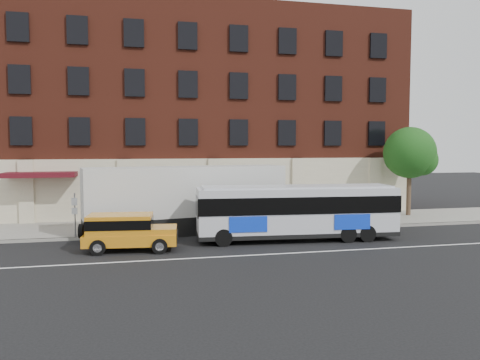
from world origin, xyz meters
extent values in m
plane|color=black|center=(0.00, 0.00, 0.00)|extent=(120.00, 120.00, 0.00)
cube|color=gray|center=(0.00, 9.00, 0.07)|extent=(60.00, 6.00, 0.15)
cube|color=gray|center=(0.00, 6.00, 0.07)|extent=(60.00, 0.25, 0.15)
cube|color=silver|center=(0.00, 0.50, 0.01)|extent=(60.00, 0.12, 0.01)
cube|color=#5D2216|center=(0.00, 17.00, 7.65)|extent=(30.00, 10.00, 15.00)
cube|color=beige|center=(0.00, 11.85, 2.15)|extent=(30.00, 0.35, 4.00)
cube|color=#480C14|center=(-11.00, 11.00, 3.25)|extent=(4.20, 2.20, 0.30)
cube|color=beige|center=(-12.00, 11.75, 2.15)|extent=(0.90, 0.55, 4.00)
cube|color=beige|center=(-6.00, 11.75, 2.15)|extent=(0.90, 0.55, 4.00)
cube|color=beige|center=(0.00, 11.75, 2.15)|extent=(0.90, 0.55, 4.00)
cube|color=beige|center=(6.00, 11.75, 2.15)|extent=(0.90, 0.55, 4.00)
cube|color=beige|center=(12.00, 11.75, 2.15)|extent=(0.90, 0.55, 4.00)
cube|color=black|center=(-12.25, 11.92, 5.95)|extent=(1.30, 0.20, 1.80)
cube|color=black|center=(-8.75, 11.92, 5.95)|extent=(1.30, 0.20, 1.80)
cube|color=black|center=(-5.25, 11.92, 5.95)|extent=(1.30, 0.20, 1.80)
cube|color=black|center=(-1.75, 11.92, 5.95)|extent=(1.30, 0.20, 1.80)
cube|color=black|center=(1.75, 11.92, 5.95)|extent=(1.30, 0.20, 1.80)
cube|color=black|center=(5.25, 11.92, 5.95)|extent=(1.30, 0.20, 1.80)
cube|color=black|center=(8.75, 11.92, 5.95)|extent=(1.30, 0.20, 1.80)
cube|color=black|center=(12.25, 11.92, 5.95)|extent=(1.30, 0.20, 1.80)
cube|color=black|center=(-12.25, 11.92, 9.15)|extent=(1.30, 0.20, 1.80)
cube|color=black|center=(-8.75, 11.92, 9.15)|extent=(1.30, 0.20, 1.80)
cube|color=black|center=(-5.25, 11.92, 9.15)|extent=(1.30, 0.20, 1.80)
cube|color=black|center=(-1.75, 11.92, 9.15)|extent=(1.30, 0.20, 1.80)
cube|color=black|center=(1.75, 11.92, 9.15)|extent=(1.30, 0.20, 1.80)
cube|color=black|center=(5.25, 11.92, 9.15)|extent=(1.30, 0.20, 1.80)
cube|color=black|center=(8.75, 11.92, 9.15)|extent=(1.30, 0.20, 1.80)
cube|color=black|center=(12.25, 11.92, 9.15)|extent=(1.30, 0.20, 1.80)
cube|color=black|center=(-12.25, 11.92, 12.35)|extent=(1.30, 0.20, 1.80)
cube|color=black|center=(-8.75, 11.92, 12.35)|extent=(1.30, 0.20, 1.80)
cube|color=black|center=(-5.25, 11.92, 12.35)|extent=(1.30, 0.20, 1.80)
cube|color=black|center=(-1.75, 11.92, 12.35)|extent=(1.30, 0.20, 1.80)
cube|color=black|center=(1.75, 11.92, 12.35)|extent=(1.30, 0.20, 1.80)
cube|color=black|center=(5.25, 11.92, 12.35)|extent=(1.30, 0.20, 1.80)
cube|color=black|center=(8.75, 11.92, 12.35)|extent=(1.30, 0.20, 1.80)
cube|color=black|center=(12.25, 11.92, 12.35)|extent=(1.30, 0.20, 1.80)
cube|color=black|center=(-10.50, 11.78, 1.75)|extent=(2.60, 0.15, 2.80)
cube|color=black|center=(-4.50, 11.78, 1.75)|extent=(2.60, 0.15, 2.80)
cube|color=black|center=(1.50, 11.78, 1.75)|extent=(2.60, 0.15, 2.80)
cube|color=black|center=(7.50, 11.78, 1.75)|extent=(2.60, 0.15, 2.80)
cylinder|color=slate|center=(-8.50, 6.20, 1.25)|extent=(0.07, 0.07, 2.50)
cube|color=silver|center=(-8.50, 6.05, 2.05)|extent=(0.30, 0.03, 0.40)
cube|color=silver|center=(-8.50, 6.05, 1.55)|extent=(0.30, 0.03, 0.35)
cylinder|color=#38261C|center=(13.50, 9.50, 1.65)|extent=(0.32, 0.32, 3.00)
sphere|color=#164513|center=(13.50, 9.50, 4.55)|extent=(3.60, 3.60, 3.60)
sphere|color=#164513|center=(14.20, 9.10, 4.05)|extent=(2.20, 2.20, 2.20)
sphere|color=#164513|center=(12.90, 9.90, 4.15)|extent=(2.00, 2.00, 2.00)
cube|color=#BABCC5|center=(3.00, 3.37, 1.56)|extent=(10.66, 2.98, 2.50)
cube|color=black|center=(3.00, 3.37, 0.39)|extent=(10.70, 3.02, 0.22)
cube|color=#BABCC5|center=(3.00, 3.37, 2.85)|extent=(10.11, 2.68, 0.11)
cube|color=black|center=(3.00, 3.37, 1.97)|extent=(10.73, 3.05, 0.88)
cube|color=#0D33CB|center=(0.12, 2.47, 1.10)|extent=(1.93, 0.18, 0.79)
cube|color=#0D33CB|center=(5.71, 4.30, 1.10)|extent=(1.93, 0.18, 0.79)
cylinder|color=black|center=(-1.10, 2.69, 0.44)|extent=(0.89, 0.33, 0.88)
cylinder|color=black|center=(-0.95, 4.67, 0.44)|extent=(0.89, 0.33, 0.88)
cylinder|color=black|center=(5.37, 2.20, 0.44)|extent=(0.89, 0.33, 0.88)
cylinder|color=black|center=(5.52, 4.18, 0.44)|extent=(0.89, 0.33, 0.88)
cylinder|color=black|center=(6.42, 2.12, 0.44)|extent=(0.89, 0.33, 0.88)
cylinder|color=black|center=(6.57, 4.10, 0.44)|extent=(0.89, 0.33, 0.88)
cube|color=orange|center=(-5.58, 2.74, 0.58)|extent=(4.49, 2.27, 0.54)
cube|color=orange|center=(-6.07, 2.79, 1.30)|extent=(3.14, 2.08, 0.90)
cube|color=black|center=(-6.07, 2.79, 1.35)|extent=(3.18, 2.12, 0.45)
cube|color=orange|center=(-4.10, 2.57, 0.99)|extent=(1.53, 1.85, 0.27)
cube|color=black|center=(-3.41, 2.50, 0.63)|extent=(0.21, 1.44, 0.49)
cylinder|color=black|center=(-7.85, 2.99, 0.99)|extent=(0.27, 0.70, 0.68)
cylinder|color=black|center=(-4.29, 1.71, 0.36)|extent=(0.74, 0.33, 0.72)
cylinder|color=silver|center=(-4.29, 1.71, 0.36)|extent=(0.42, 0.31, 0.40)
cylinder|color=black|center=(-4.09, 3.46, 0.36)|extent=(0.74, 0.33, 0.72)
cylinder|color=silver|center=(-4.09, 3.46, 0.36)|extent=(0.42, 0.31, 0.40)
cylinder|color=black|center=(-7.06, 2.02, 0.36)|extent=(0.74, 0.33, 0.72)
cylinder|color=silver|center=(-7.06, 2.02, 0.36)|extent=(0.42, 0.31, 0.40)
cylinder|color=black|center=(-6.86, 3.77, 0.36)|extent=(0.74, 0.33, 0.72)
cylinder|color=silver|center=(-6.86, 3.77, 0.36)|extent=(0.42, 0.31, 0.40)
cube|color=black|center=(-2.43, 6.80, 0.53)|extent=(11.71, 4.26, 1.05)
cube|color=silver|center=(-2.43, 6.80, 2.44)|extent=(11.72, 4.29, 2.78)
cylinder|color=black|center=(-6.48, 4.97, 0.48)|extent=(0.99, 0.43, 0.96)
cylinder|color=black|center=(-6.87, 7.14, 0.48)|extent=(0.99, 0.43, 0.96)
cylinder|color=black|center=(-5.35, 5.17, 0.48)|extent=(0.99, 0.43, 0.96)
cylinder|color=black|center=(-5.73, 7.34, 0.48)|extent=(0.99, 0.43, 0.96)
cylinder|color=black|center=(0.87, 6.26, 0.48)|extent=(0.99, 0.43, 0.96)
cylinder|color=black|center=(0.49, 8.43, 0.48)|extent=(0.99, 0.43, 0.96)
cylinder|color=black|center=(2.00, 6.46, 0.48)|extent=(0.99, 0.43, 0.96)
cylinder|color=black|center=(1.62, 8.63, 0.48)|extent=(0.99, 0.43, 0.96)
camera|label=1|loc=(-5.43, -20.07, 4.94)|focal=35.26mm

